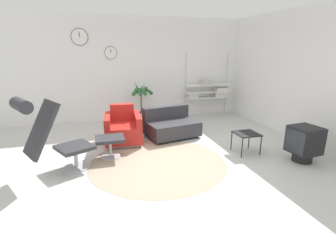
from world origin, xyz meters
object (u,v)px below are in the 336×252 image
at_px(ottoman, 110,142).
at_px(potted_plant, 142,100).
at_px(lounge_chair, 49,132).
at_px(couch_low, 171,126).
at_px(shelf_unit, 210,91).
at_px(armchair_red, 123,129).
at_px(side_table, 246,135).
at_px(crt_television, 304,143).

bearing_deg(ottoman, potted_plant, 66.38).
relative_size(ottoman, potted_plant, 0.47).
bearing_deg(potted_plant, lounge_chair, -124.57).
bearing_deg(potted_plant, couch_low, -73.99).
xyz_separation_m(couch_low, potted_plant, (-0.41, 1.44, 0.35)).
xyz_separation_m(lounge_chair, shelf_unit, (4.00, 2.91, 0.03)).
relative_size(potted_plant, shelf_unit, 0.61).
bearing_deg(shelf_unit, armchair_red, -149.40).
xyz_separation_m(ottoman, shelf_unit, (3.08, 2.42, 0.46)).
height_order(lounge_chair, side_table, lounge_chair).
distance_m(lounge_chair, potted_plant, 3.42).
relative_size(side_table, shelf_unit, 0.24).
bearing_deg(ottoman, side_table, -10.72).
bearing_deg(lounge_chair, ottoman, 90.00).
distance_m(lounge_chair, shelf_unit, 4.94).
distance_m(ottoman, crt_television, 3.50).
distance_m(armchair_red, crt_television, 3.55).
bearing_deg(couch_low, ottoman, 20.37).
bearing_deg(shelf_unit, couch_low, -137.13).
bearing_deg(ottoman, lounge_chair, -152.10).
xyz_separation_m(ottoman, couch_low, (1.43, 0.89, -0.06)).
bearing_deg(side_table, ottoman, 169.28).
bearing_deg(potted_plant, armchair_red, -114.17).
height_order(ottoman, potted_plant, potted_plant).
xyz_separation_m(lounge_chair, armchair_red, (1.25, 1.28, -0.44)).
relative_size(lounge_chair, crt_television, 2.00).
distance_m(couch_low, crt_television, 2.76).
height_order(armchair_red, side_table, armchair_red).
xyz_separation_m(couch_low, crt_television, (1.89, -2.00, 0.11)).
xyz_separation_m(crt_television, potted_plant, (-2.30, 3.44, 0.24)).
xyz_separation_m(potted_plant, shelf_unit, (2.06, 0.09, 0.17)).
bearing_deg(crt_television, lounge_chair, 75.33).
bearing_deg(lounge_chair, shelf_unit, 98.10).
height_order(potted_plant, shelf_unit, shelf_unit).
bearing_deg(couch_low, crt_television, 121.81).
height_order(ottoman, couch_low, couch_low).
bearing_deg(armchair_red, side_table, 154.85).
height_order(ottoman, armchair_red, armchair_red).
distance_m(ottoman, side_table, 2.59).
height_order(couch_low, potted_plant, potted_plant).
height_order(crt_television, shelf_unit, shelf_unit).
bearing_deg(potted_plant, shelf_unit, 2.51).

